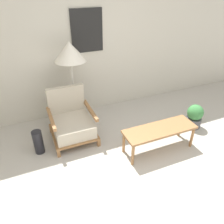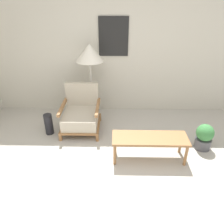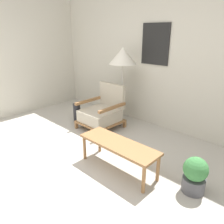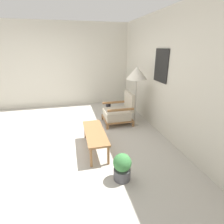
{
  "view_description": "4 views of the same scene",
  "coord_description": "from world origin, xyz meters",
  "px_view_note": "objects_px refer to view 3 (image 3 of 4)",
  "views": [
    {
      "loc": [
        -1.05,
        -1.36,
        2.33
      ],
      "look_at": [
        0.07,
        1.3,
        0.55
      ],
      "focal_mm": 35.0,
      "sensor_mm": 36.0,
      "label": 1
    },
    {
      "loc": [
        0.14,
        -1.86,
        2.31
      ],
      "look_at": [
        0.07,
        1.3,
        0.55
      ],
      "focal_mm": 35.0,
      "sensor_mm": 36.0,
      "label": 2
    },
    {
      "loc": [
        2.34,
        -1.08,
        1.77
      ],
      "look_at": [
        0.07,
        1.3,
        0.55
      ],
      "focal_mm": 35.0,
      "sensor_mm": 36.0,
      "label": 3
    },
    {
      "loc": [
        3.69,
        0.41,
        1.95
      ],
      "look_at": [
        0.07,
        1.3,
        0.55
      ],
      "focal_mm": 28.0,
      "sensor_mm": 36.0,
      "label": 4
    }
  ],
  "objects_px": {
    "coffee_table": "(118,146)",
    "vase": "(77,113)",
    "armchair": "(102,112)",
    "floor_lamp": "(123,58)",
    "potted_plant": "(195,175)"
  },
  "relations": [
    {
      "from": "armchair",
      "to": "coffee_table",
      "type": "distance_m",
      "value": 1.42
    },
    {
      "from": "floor_lamp",
      "to": "vase",
      "type": "xyz_separation_m",
      "value": [
        -0.74,
        -0.56,
        -1.11
      ]
    },
    {
      "from": "armchair",
      "to": "vase",
      "type": "relative_size",
      "value": 2.11
    },
    {
      "from": "potted_plant",
      "to": "coffee_table",
      "type": "bearing_deg",
      "value": -163.52
    },
    {
      "from": "coffee_table",
      "to": "potted_plant",
      "type": "height_order",
      "value": "potted_plant"
    },
    {
      "from": "coffee_table",
      "to": "potted_plant",
      "type": "bearing_deg",
      "value": 16.48
    },
    {
      "from": "floor_lamp",
      "to": "potted_plant",
      "type": "distance_m",
      "value": 2.4
    },
    {
      "from": "armchair",
      "to": "coffee_table",
      "type": "xyz_separation_m",
      "value": [
        1.16,
        -0.82,
        0.04
      ]
    },
    {
      "from": "coffee_table",
      "to": "vase",
      "type": "xyz_separation_m",
      "value": [
        -1.73,
        0.65,
        -0.15
      ]
    },
    {
      "from": "floor_lamp",
      "to": "armchair",
      "type": "bearing_deg",
      "value": -113.08
    },
    {
      "from": "coffee_table",
      "to": "vase",
      "type": "height_order",
      "value": "coffee_table"
    },
    {
      "from": "armchair",
      "to": "floor_lamp",
      "type": "relative_size",
      "value": 0.55
    },
    {
      "from": "armchair",
      "to": "floor_lamp",
      "type": "height_order",
      "value": "floor_lamp"
    },
    {
      "from": "armchair",
      "to": "potted_plant",
      "type": "bearing_deg",
      "value": -14.52
    },
    {
      "from": "coffee_table",
      "to": "vase",
      "type": "bearing_deg",
      "value": 159.43
    }
  ]
}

